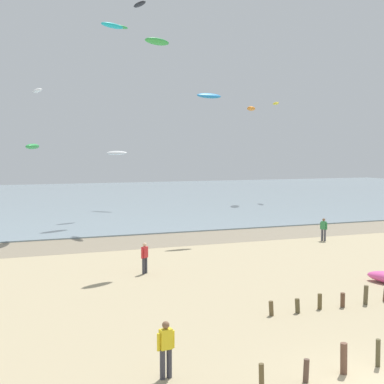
# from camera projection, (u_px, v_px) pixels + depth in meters

# --- Properties ---
(wet_sand_strip) EXTENTS (120.00, 5.87, 0.01)m
(wet_sand_strip) POSITION_uv_depth(u_px,v_px,m) (146.00, 241.00, 38.45)
(wet_sand_strip) COLOR gray
(wet_sand_strip) RESTS_ON ground
(sea) EXTENTS (160.00, 70.00, 0.10)m
(sea) POSITION_uv_depth(u_px,v_px,m) (75.00, 198.00, 73.84)
(sea) COLOR #7F939E
(sea) RESTS_ON ground
(person_mid_beach) EXTENTS (0.46, 0.40, 1.71)m
(person_mid_beach) POSITION_uv_depth(u_px,v_px,m) (145.00, 257.00, 28.12)
(person_mid_beach) COLOR #383842
(person_mid_beach) RESTS_ON ground
(person_by_waterline) EXTENTS (0.56, 0.28, 1.71)m
(person_by_waterline) POSITION_uv_depth(u_px,v_px,m) (166.00, 348.00, 15.05)
(person_by_waterline) COLOR #383842
(person_by_waterline) RESTS_ON ground
(person_left_flank) EXTENTS (0.37, 0.51, 1.71)m
(person_left_flank) POSITION_uv_depth(u_px,v_px,m) (324.00, 229.00, 38.51)
(person_left_flank) COLOR #4C4C56
(person_left_flank) RESTS_ON ground
(kite_aloft_0) EXTENTS (2.56, 2.48, 0.60)m
(kite_aloft_0) POSITION_uv_depth(u_px,v_px,m) (117.00, 153.00, 58.91)
(kite_aloft_0) COLOR white
(kite_aloft_1) EXTENTS (2.12, 1.47, 0.35)m
(kite_aloft_1) POSITION_uv_depth(u_px,v_px,m) (120.00, 27.00, 54.16)
(kite_aloft_1) COLOR green
(kite_aloft_2) EXTENTS (1.07, 2.20, 0.41)m
(kite_aloft_2) POSITION_uv_depth(u_px,v_px,m) (140.00, 4.00, 46.30)
(kite_aloft_2) COLOR black
(kite_aloft_3) EXTENTS (2.75, 2.04, 0.46)m
(kite_aloft_3) POSITION_uv_depth(u_px,v_px,m) (112.00, 26.00, 49.12)
(kite_aloft_3) COLOR #19B2B7
(kite_aloft_4) EXTENTS (1.61, 2.70, 0.50)m
(kite_aloft_4) POSITION_uv_depth(u_px,v_px,m) (32.00, 146.00, 39.08)
(kite_aloft_4) COLOR green
(kite_aloft_5) EXTENTS (1.94, 1.37, 0.49)m
(kite_aloft_5) POSITION_uv_depth(u_px,v_px,m) (157.00, 42.00, 30.40)
(kite_aloft_5) COLOR green
(kite_aloft_8) EXTENTS (1.14, 2.39, 0.52)m
(kite_aloft_8) POSITION_uv_depth(u_px,v_px,m) (37.00, 91.00, 48.51)
(kite_aloft_8) COLOR white
(kite_aloft_9) EXTENTS (2.48, 3.41, 0.58)m
(kite_aloft_9) POSITION_uv_depth(u_px,v_px,m) (251.00, 109.00, 66.50)
(kite_aloft_9) COLOR orange
(kite_aloft_10) EXTENTS (1.29, 2.23, 0.37)m
(kite_aloft_10) POSITION_uv_depth(u_px,v_px,m) (276.00, 103.00, 69.40)
(kite_aloft_10) COLOR yellow
(kite_aloft_11) EXTENTS (2.08, 0.91, 0.59)m
(kite_aloft_11) POSITION_uv_depth(u_px,v_px,m) (209.00, 96.00, 38.86)
(kite_aloft_11) COLOR #2384D1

